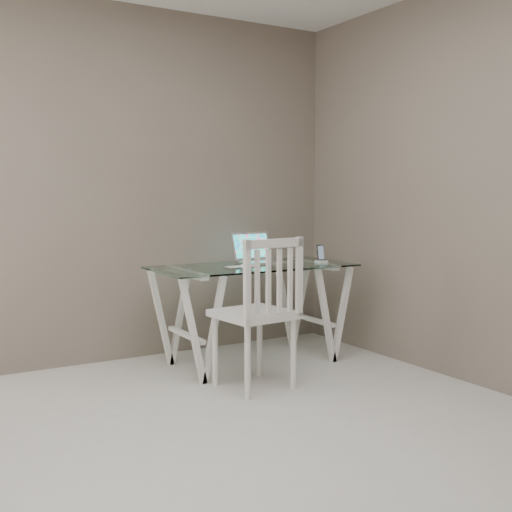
{
  "coord_description": "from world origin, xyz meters",
  "views": [
    {
      "loc": [
        -1.42,
        -2.48,
        1.28
      ],
      "look_at": [
        0.84,
        1.33,
        0.85
      ],
      "focal_mm": 45.0,
      "sensor_mm": 36.0,
      "label": 1
    }
  ],
  "objects": [
    {
      "name": "desk",
      "position": [
        0.99,
        1.63,
        0.38
      ],
      "size": [
        1.5,
        0.7,
        0.75
      ],
      "color": "silver",
      "rests_on": "ground"
    },
    {
      "name": "chair",
      "position": [
        0.7,
        1.02,
        0.55
      ],
      "size": [
        0.5,
        0.5,
        1.0
      ],
      "rotation": [
        0.0,
        0.0,
        0.1
      ],
      "color": "silver",
      "rests_on": "ground"
    },
    {
      "name": "laptop",
      "position": [
        1.13,
        1.81,
        0.8
      ],
      "size": [
        0.34,
        0.31,
        0.23
      ],
      "color": "silver",
      "rests_on": "desk"
    },
    {
      "name": "room",
      "position": [
        -0.06,
        0.02,
        1.72
      ],
      "size": [
        4.5,
        4.52,
        2.71
      ],
      "color": "#BCBAB4",
      "rests_on": "ground"
    },
    {
      "name": "keyboard",
      "position": [
        0.86,
        1.57,
        0.75
      ],
      "size": [
        0.26,
        0.11,
        0.01
      ],
      "primitive_type": "cube",
      "color": "silver",
      "rests_on": "desk"
    },
    {
      "name": "mouse",
      "position": [
        0.84,
        1.47,
        0.76
      ],
      "size": [
        0.12,
        0.07,
        0.04
      ],
      "primitive_type": "ellipsoid",
      "color": "white",
      "rests_on": "desk"
    },
    {
      "name": "phone_dock",
      "position": [
        1.55,
        1.54,
        0.78
      ],
      "size": [
        0.07,
        0.07,
        0.14
      ],
      "color": "white",
      "rests_on": "desk"
    }
  ]
}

